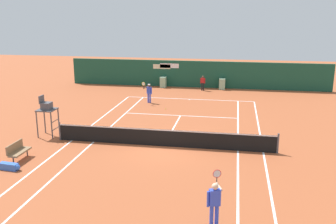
{
  "coord_description": "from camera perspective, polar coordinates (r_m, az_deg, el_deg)",
  "views": [
    {
      "loc": [
        3.68,
        -19.12,
        7.08
      ],
      "look_at": [
        -0.51,
        4.25,
        0.8
      ],
      "focal_mm": 40.53,
      "sensor_mm": 36.0,
      "label": 1
    }
  ],
  "objects": [
    {
      "name": "ground_plane",
      "position": [
        21.25,
        -0.4,
        -4.64
      ],
      "size": [
        80.0,
        80.0,
        0.01
      ],
      "color": "#A8512D"
    },
    {
      "name": "tennis_net",
      "position": [
        20.55,
        -0.69,
        -3.83
      ],
      "size": [
        12.1,
        0.1,
        1.07
      ],
      "color": "#4C4C51",
      "rests_on": "ground_plane"
    },
    {
      "name": "sponsor_back_wall",
      "position": [
        36.75,
        4.27,
        5.63
      ],
      "size": [
        25.0,
        1.02,
        2.55
      ],
      "color": "#194C38",
      "rests_on": "ground_plane"
    },
    {
      "name": "umpire_chair",
      "position": [
        23.07,
        -17.79,
        0.44
      ],
      "size": [
        1.0,
        1.0,
        2.42
      ],
      "rotation": [
        0.0,
        0.0,
        -1.57
      ],
      "color": "#47474C",
      "rests_on": "ground_plane"
    },
    {
      "name": "player_bench",
      "position": [
        20.11,
        -21.64,
        -5.35
      ],
      "size": [
        0.54,
        1.39,
        0.88
      ],
      "rotation": [
        0.0,
        0.0,
        -1.57
      ],
      "color": "#38383D",
      "rests_on": "ground_plane"
    },
    {
      "name": "equipment_bag",
      "position": [
        19.13,
        -22.62,
        -7.59
      ],
      "size": [
        1.07,
        0.39,
        0.32
      ],
      "color": "blue",
      "rests_on": "ground_plane"
    },
    {
      "name": "player_on_baseline",
      "position": [
        30.34,
        -2.9,
        3.09
      ],
      "size": [
        0.74,
        0.63,
        1.77
      ],
      "rotation": [
        0.0,
        0.0,
        2.87
      ],
      "color": "blue",
      "rests_on": "ground_plane"
    },
    {
      "name": "player_near_side",
      "position": [
        13.11,
        7.01,
        -13.11
      ],
      "size": [
        0.51,
        0.82,
        1.85
      ],
      "rotation": [
        0.0,
        0.0,
        0.35
      ],
      "color": "blue",
      "rests_on": "ground_plane"
    },
    {
      "name": "ball_kid_left_post",
      "position": [
        35.34,
        5.25,
        4.52
      ],
      "size": [
        0.46,
        0.2,
        1.39
      ],
      "rotation": [
        0.0,
        0.0,
        3.21
      ],
      "color": "black",
      "rests_on": "ground_plane"
    },
    {
      "name": "tennis_ball_by_sideline",
      "position": [
        28.47,
        -0.37,
        0.49
      ],
      "size": [
        0.07,
        0.07,
        0.07
      ],
      "primitive_type": "sphere",
      "color": "#CCE033",
      "rests_on": "ground_plane"
    }
  ]
}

